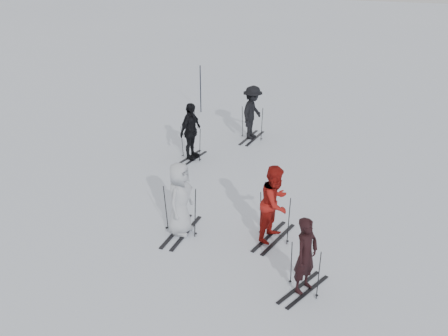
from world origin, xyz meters
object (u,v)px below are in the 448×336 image
skier_uphill_left (191,132)px  skier_red (275,204)px  skier_near_dark (306,256)px  skier_grey (180,200)px  skier_uphill_far (252,113)px  piste_marker (201,89)px

skier_uphill_left → skier_red: bearing=-126.2°
skier_near_dark → skier_grey: size_ratio=0.90×
skier_near_dark → skier_red: 2.11m
skier_grey → skier_near_dark: bearing=-109.4°
skier_uphill_left → skier_uphill_far: skier_uphill_far is taller
skier_uphill_left → piste_marker: piste_marker is taller
skier_near_dark → skier_grey: bearing=93.2°
skier_grey → skier_uphill_far: bearing=2.9°
skier_uphill_left → skier_grey: bearing=-150.8°
skier_near_dark → skier_uphill_far: 9.20m
skier_grey → skier_uphill_left: size_ratio=0.97×
skier_near_dark → skier_uphill_far: skier_uphill_far is taller
skier_uphill_far → piste_marker: piste_marker is taller
skier_red → skier_uphill_far: 7.11m
piste_marker → skier_grey: bearing=-70.4°
skier_red → skier_uphill_far: skier_uphill_far is taller
skier_near_dark → skier_uphill_left: (-5.13, 5.78, 0.12)m
skier_near_dark → skier_grey: (-3.44, 1.24, 0.10)m
piste_marker → skier_uphill_left: bearing=-71.1°
skier_uphill_far → piste_marker: (-3.09, 2.39, 0.03)m
skier_near_dark → skier_red: size_ratio=0.88×
skier_grey → skier_uphill_far: 7.16m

